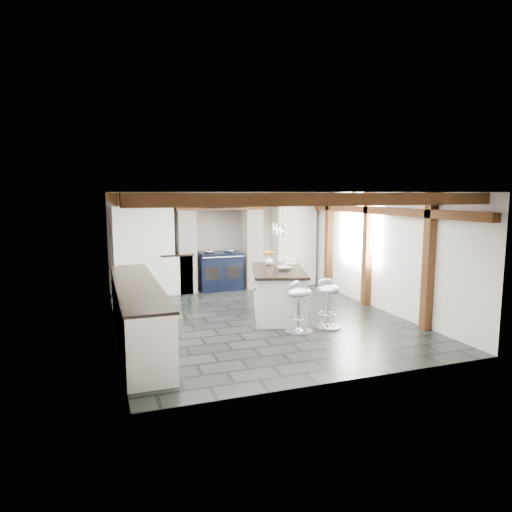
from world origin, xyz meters
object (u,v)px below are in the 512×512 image
object	(u,v)px
bar_stool_near	(328,298)
bar_stool_far	(298,301)
range_cooker	(220,270)
kitchen_island	(278,292)

from	to	relation	value
bar_stool_near	bar_stool_far	bearing A→B (deg)	-175.63
bar_stool_near	range_cooker	bearing A→B (deg)	102.25
kitchen_island	bar_stool_far	bearing A→B (deg)	-77.01
bar_stool_far	bar_stool_near	bearing A→B (deg)	-18.73
range_cooker	kitchen_island	world-z (taller)	kitchen_island
kitchen_island	bar_stool_near	world-z (taller)	kitchen_island
kitchen_island	bar_stool_near	size ratio (longest dim) A/B	2.35
range_cooker	bar_stool_near	size ratio (longest dim) A/B	1.18
kitchen_island	bar_stool_near	bearing A→B (deg)	-46.42
kitchen_island	bar_stool_far	xyz separation A→B (m)	(-0.09, -1.07, 0.08)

